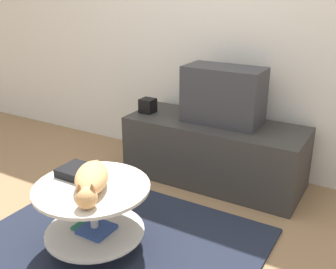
% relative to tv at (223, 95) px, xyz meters
% --- Properties ---
extents(ground_plane, '(12.00, 12.00, 0.00)m').
position_rel_tv_xyz_m(ground_plane, '(-0.17, -1.23, -0.70)').
color(ground_plane, '#93704C').
extents(wall_back, '(8.00, 0.05, 2.60)m').
position_rel_tv_xyz_m(wall_back, '(-0.17, 0.32, 0.60)').
color(wall_back, silver).
rests_on(wall_back, ground_plane).
extents(rug, '(1.62, 1.53, 0.02)m').
position_rel_tv_xyz_m(rug, '(-0.17, -1.23, -0.69)').
color(rug, '#1E2333').
rests_on(rug, ground_plane).
extents(tv_stand, '(1.37, 0.54, 0.49)m').
position_rel_tv_xyz_m(tv_stand, '(-0.04, -0.03, -0.45)').
color(tv_stand, '#33302D').
rests_on(tv_stand, ground_plane).
extents(tv, '(0.58, 0.30, 0.42)m').
position_rel_tv_xyz_m(tv, '(0.00, 0.00, 0.00)').
color(tv, '#333338').
rests_on(tv, tv_stand).
extents(speaker, '(0.11, 0.11, 0.11)m').
position_rel_tv_xyz_m(speaker, '(-0.62, -0.08, -0.16)').
color(speaker, black).
rests_on(speaker, tv_stand).
extents(coffee_table, '(0.65, 0.65, 0.41)m').
position_rel_tv_xyz_m(coffee_table, '(-0.25, -1.21, -0.42)').
color(coffee_table, '#B2B2B7').
rests_on(coffee_table, rug).
extents(dvd_box, '(0.21, 0.18, 0.05)m').
position_rel_tv_xyz_m(dvd_box, '(-0.40, -1.15, -0.24)').
color(dvd_box, black).
rests_on(dvd_box, coffee_table).
extents(cat, '(0.35, 0.48, 0.14)m').
position_rel_tv_xyz_m(cat, '(-0.22, -1.25, -0.21)').
color(cat, tan).
rests_on(cat, coffee_table).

